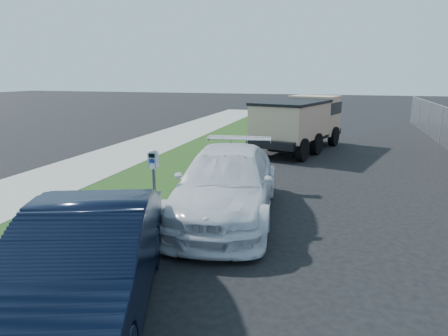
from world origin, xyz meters
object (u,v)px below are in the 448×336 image
(white_wagon, at_px, (227,183))
(dump_truck, at_px, (300,121))
(navy_sedan, at_px, (86,265))
(parking_meter, at_px, (154,169))

(white_wagon, bearing_deg, dump_truck, 77.77)
(dump_truck, bearing_deg, navy_sedan, -80.53)
(white_wagon, height_order, dump_truck, dump_truck)
(white_wagon, xyz_separation_m, navy_sedan, (-0.69, -4.56, -0.00))
(parking_meter, distance_m, white_wagon, 1.80)
(parking_meter, xyz_separation_m, white_wagon, (1.42, 0.99, -0.48))
(parking_meter, height_order, dump_truck, dump_truck)
(parking_meter, height_order, white_wagon, parking_meter)
(navy_sedan, distance_m, dump_truck, 13.82)
(white_wagon, relative_size, navy_sedan, 1.14)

